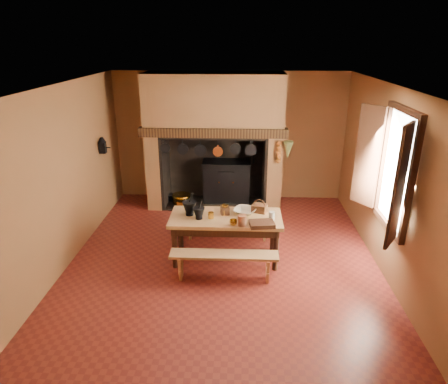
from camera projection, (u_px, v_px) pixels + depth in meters
The scene contains 28 objects.
floor at pixel (224, 257), 6.70m from camera, with size 5.50×5.50×0.00m, color maroon.
ceiling at pixel (224, 86), 5.69m from camera, with size 5.50×5.50×0.00m, color silver.
back_wall at pixel (230, 137), 8.76m from camera, with size 5.00×0.02×2.80m, color brown.
wall_left at pixel (66, 176), 6.30m from camera, with size 0.02×5.50×2.80m, color brown.
wall_right at pixel (387, 181), 6.09m from camera, with size 0.02×5.50×2.80m, color brown.
wall_front at pixel (209, 277), 3.63m from camera, with size 5.00×0.02×2.80m, color brown.
chimney_breast at pixel (214, 122), 8.21m from camera, with size 2.95×0.96×2.80m.
iron_range at pixel (227, 181), 8.81m from camera, with size 1.12×0.55×1.60m.
hearth_pans at pixel (181, 200), 8.78m from camera, with size 0.51×0.62×0.20m.
hanging_pans at pixel (211, 150), 7.91m from camera, with size 1.92×0.29×0.27m.
onion_string at pixel (279, 152), 7.84m from camera, with size 0.12×0.10×0.46m, color #B95C22, non-canonical shape.
herb_bunch at pixel (288, 150), 7.82m from camera, with size 0.20×0.20×0.35m, color #565E2C.
window at pixel (389, 170), 5.61m from camera, with size 0.39×1.75×1.76m.
wall_coffee_mill at pixel (102, 144), 7.70m from camera, with size 0.23×0.16×0.31m.
work_table at pixel (226, 223), 6.41m from camera, with size 1.78×0.79×0.77m.
bench_front at pixel (224, 260), 5.95m from camera, with size 1.61×0.28×0.45m.
bench_back at pixel (227, 222), 7.17m from camera, with size 1.66×0.29×0.47m.
mortar_large at pixel (190, 208), 6.38m from camera, with size 0.23×0.23×0.38m.
mortar_small at pixel (199, 213), 6.25m from camera, with size 0.19×0.19×0.32m.
coffee_grinder at pixel (225, 210), 6.42m from camera, with size 0.19×0.16×0.21m.
brass_mug_a at pixel (211, 215), 6.29m from camera, with size 0.09×0.09×0.10m, color gold.
brass_mug_b at pixel (224, 212), 6.40m from camera, with size 0.08×0.08×0.09m, color gold.
mixing_bowl at pixel (245, 211), 6.45m from camera, with size 0.35×0.35×0.09m, color #BEB292.
stoneware_crock at pixel (242, 220), 6.03m from camera, with size 0.14×0.14×0.17m, color brown.
glass_jar at pixel (272, 216), 6.18m from camera, with size 0.09×0.09×0.16m, color beige.
wicker_basket at pixel (259, 208), 6.51m from camera, with size 0.28×0.24×0.22m.
wooden_tray at pixel (262, 224), 6.04m from camera, with size 0.37×0.27×0.06m, color #321B10.
brass_cup at pixel (233, 222), 6.06m from camera, with size 0.12×0.12×0.09m, color gold.
Camera 1 is at (0.28, -5.85, 3.44)m, focal length 32.00 mm.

